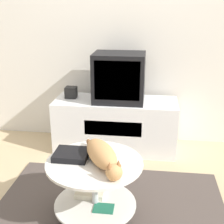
{
  "coord_description": "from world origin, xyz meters",
  "views": [
    {
      "loc": [
        0.27,
        -1.83,
        1.53
      ],
      "look_at": [
        -0.04,
        0.6,
        0.63
      ],
      "focal_mm": 50.0,
      "sensor_mm": 36.0,
      "label": 1
    }
  ],
  "objects_px": {
    "tv": "(119,78)",
    "dvd_box": "(71,155)",
    "speaker": "(71,92)",
    "cat": "(102,155)"
  },
  "relations": [
    {
      "from": "tv",
      "to": "dvd_box",
      "type": "height_order",
      "value": "tv"
    },
    {
      "from": "speaker",
      "to": "cat",
      "type": "bearing_deg",
      "value": -66.87
    },
    {
      "from": "tv",
      "to": "cat",
      "type": "relative_size",
      "value": 0.95
    },
    {
      "from": "cat",
      "to": "tv",
      "type": "bearing_deg",
      "value": 151.79
    },
    {
      "from": "tv",
      "to": "dvd_box",
      "type": "distance_m",
      "value": 1.19
    },
    {
      "from": "tv",
      "to": "cat",
      "type": "height_order",
      "value": "tv"
    },
    {
      "from": "tv",
      "to": "speaker",
      "type": "distance_m",
      "value": 0.55
    },
    {
      "from": "tv",
      "to": "dvd_box",
      "type": "xyz_separation_m",
      "value": [
        -0.21,
        -1.13,
        -0.28
      ]
    },
    {
      "from": "tv",
      "to": "cat",
      "type": "xyz_separation_m",
      "value": [
        0.02,
        -1.2,
        -0.23
      ]
    },
    {
      "from": "cat",
      "to": "speaker",
      "type": "bearing_deg",
      "value": 173.84
    }
  ]
}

